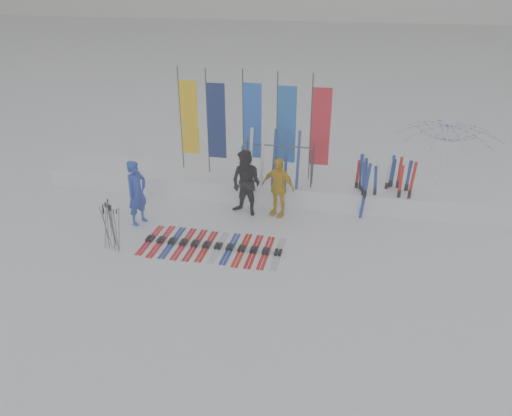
% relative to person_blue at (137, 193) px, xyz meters
% --- Properties ---
extents(ground, '(120.00, 120.00, 0.00)m').
position_rel_person_blue_xyz_m(ground, '(3.20, -2.03, -0.91)').
color(ground, white).
rests_on(ground, ground).
extents(snow_bank, '(14.00, 1.60, 0.60)m').
position_rel_person_blue_xyz_m(snow_bank, '(3.20, 2.57, -0.61)').
color(snow_bank, white).
rests_on(snow_bank, ground).
extents(person_blue, '(0.64, 0.78, 1.83)m').
position_rel_person_blue_xyz_m(person_blue, '(0.00, 0.00, 0.00)').
color(person_blue, '#1E3BB3').
rests_on(person_blue, ground).
extents(person_black, '(1.11, 0.99, 1.90)m').
position_rel_person_blue_xyz_m(person_black, '(2.78, 1.18, 0.03)').
color(person_black, black).
rests_on(person_black, ground).
extents(person_yellow, '(1.09, 0.72, 1.73)m').
position_rel_person_blue_xyz_m(person_yellow, '(3.67, 1.30, -0.05)').
color(person_yellow, gold).
rests_on(person_yellow, ground).
extents(tent_canopy, '(3.54, 3.58, 2.63)m').
position_rel_person_blue_xyz_m(tent_canopy, '(8.22, 2.83, 0.40)').
color(tent_canopy, white).
rests_on(tent_canopy, ground).
extents(ski_row, '(3.57, 1.69, 0.07)m').
position_rel_person_blue_xyz_m(ski_row, '(2.36, -0.88, -0.88)').
color(ski_row, red).
rests_on(ski_row, ground).
extents(pole_cluster, '(0.63, 0.82, 1.23)m').
position_rel_person_blue_xyz_m(pole_cluster, '(-0.11, -1.40, -0.32)').
color(pole_cluster, '#595B60').
rests_on(pole_cluster, ground).
extents(feather_flags, '(4.64, 0.25, 3.20)m').
position_rel_person_blue_xyz_m(feather_flags, '(2.58, 2.76, 1.33)').
color(feather_flags, '#383A3F').
rests_on(feather_flags, ground).
extents(ski_rack, '(2.04, 0.80, 1.23)m').
position_rel_person_blue_xyz_m(ski_rack, '(3.52, 2.17, 0.47)').
color(ski_rack, '#383A3F').
rests_on(ski_rack, ground).
extents(upright_skis, '(1.56, 1.08, 1.69)m').
position_rel_person_blue_xyz_m(upright_skis, '(6.53, 2.21, -0.13)').
color(upright_skis, navy).
rests_on(upright_skis, ground).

